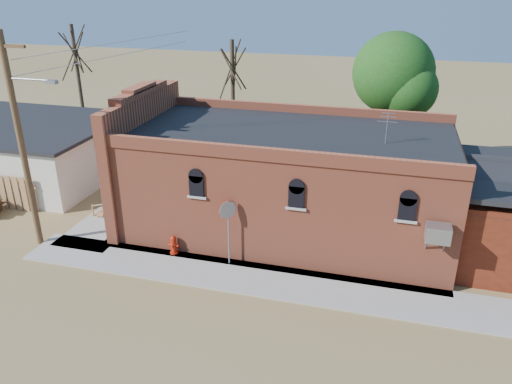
% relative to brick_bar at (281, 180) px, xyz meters
% --- Properties ---
extents(ground, '(120.00, 120.00, 0.00)m').
position_rel_brick_bar_xyz_m(ground, '(-1.64, -5.49, -2.34)').
color(ground, olive).
rests_on(ground, ground).
extents(sidewalk_south, '(19.00, 2.20, 0.08)m').
position_rel_brick_bar_xyz_m(sidewalk_south, '(-0.14, -4.59, -2.30)').
color(sidewalk_south, '#9E9991').
rests_on(sidewalk_south, ground).
extents(sidewalk_west, '(2.60, 10.00, 0.08)m').
position_rel_brick_bar_xyz_m(sidewalk_west, '(-7.94, 0.51, -2.30)').
color(sidewalk_west, '#9E9991').
rests_on(sidewalk_west, ground).
extents(brick_bar, '(16.40, 7.97, 6.30)m').
position_rel_brick_bar_xyz_m(brick_bar, '(0.00, 0.00, 0.00)').
color(brick_bar, '#C3593B').
rests_on(brick_bar, ground).
extents(utility_pole, '(3.12, 0.26, 9.00)m').
position_rel_brick_bar_xyz_m(utility_pole, '(-9.79, -4.29, 2.43)').
color(utility_pole, brown).
rests_on(utility_pole, ground).
extents(tree_bare_near, '(2.80, 2.80, 7.65)m').
position_rel_brick_bar_xyz_m(tree_bare_near, '(-4.64, 7.51, 3.62)').
color(tree_bare_near, '#473728').
rests_on(tree_bare_near, ground).
extents(tree_bare_far, '(2.80, 2.80, 8.16)m').
position_rel_brick_bar_xyz_m(tree_bare_far, '(-15.64, 8.51, 4.02)').
color(tree_bare_far, '#473728').
rests_on(tree_bare_far, ground).
extents(tree_leafy, '(4.40, 4.40, 8.15)m').
position_rel_brick_bar_xyz_m(tree_leafy, '(4.36, 8.01, 3.59)').
color(tree_leafy, '#473728').
rests_on(tree_leafy, ground).
extents(fire_hydrant, '(0.45, 0.40, 0.81)m').
position_rel_brick_bar_xyz_m(fire_hydrant, '(-3.73, -3.70, -1.86)').
color(fire_hydrant, '#AB1B09').
rests_on(fire_hydrant, sidewalk_south).
extents(stop_sign, '(0.54, 0.62, 2.78)m').
position_rel_brick_bar_xyz_m(stop_sign, '(-1.25, -3.83, -0.12)').
color(stop_sign, gray).
rests_on(stop_sign, sidewalk_south).
extents(trash_barrel, '(0.61, 0.61, 0.80)m').
position_rel_brick_bar_xyz_m(trash_barrel, '(-8.79, 0.29, -1.86)').
color(trash_barrel, navy).
rests_on(trash_barrel, sidewalk_west).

